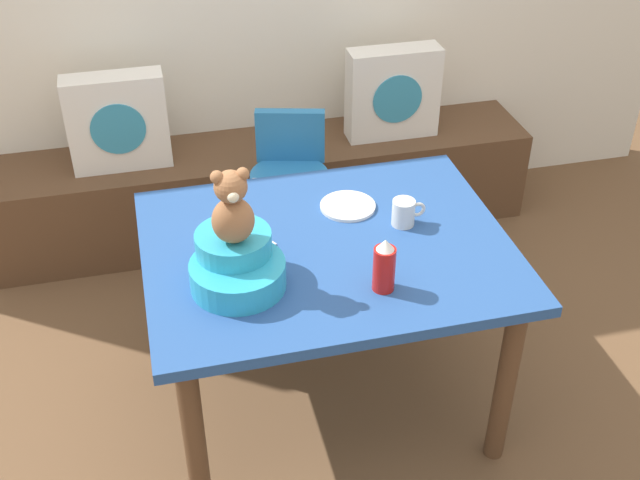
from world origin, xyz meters
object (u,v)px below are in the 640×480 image
object	(u,v)px
dining_table	(327,269)
coffee_mug	(404,212)
infant_seat_teal	(236,264)
dinner_plate_near	(348,206)
pillow_floral_right	(393,93)
ketchup_bottle	(384,266)
teddy_bear	(232,208)
highchair	(290,180)
pillow_floral_left	(118,122)

from	to	relation	value
dining_table	coffee_mug	size ratio (longest dim) A/B	10.26
infant_seat_teal	coffee_mug	xyz separation A→B (m)	(0.61, 0.19, -0.02)
dinner_plate_near	coffee_mug	bearing A→B (deg)	-42.55
pillow_floral_right	dinner_plate_near	xyz separation A→B (m)	(-0.50, -1.01, 0.07)
infant_seat_teal	ketchup_bottle	xyz separation A→B (m)	(0.44, -0.14, 0.02)
infant_seat_teal	teddy_bear	world-z (taller)	teddy_bear
pillow_floral_right	coffee_mug	size ratio (longest dim) A/B	3.67
ketchup_bottle	dinner_plate_near	xyz separation A→B (m)	(0.02, 0.48, -0.08)
pillow_floral_right	highchair	bearing A→B (deg)	-145.03
coffee_mug	dinner_plate_near	bearing A→B (deg)	137.45
dining_table	highchair	xyz separation A→B (m)	(0.04, 0.80, -0.12)
pillow_floral_left	coffee_mug	size ratio (longest dim) A/B	3.67
highchair	dining_table	bearing A→B (deg)	-92.55
teddy_bear	ketchup_bottle	size ratio (longest dim) A/B	1.35
coffee_mug	highchair	bearing A→B (deg)	108.87
infant_seat_teal	pillow_floral_left	bearing A→B (deg)	103.89
highchair	pillow_floral_right	bearing A→B (deg)	34.97
pillow_floral_right	highchair	distance (m)	0.74
pillow_floral_left	coffee_mug	bearing A→B (deg)	-50.74
highchair	ketchup_bottle	distance (m)	1.12
pillow_floral_right	pillow_floral_left	bearing A→B (deg)	180.00
pillow_floral_right	ketchup_bottle	xyz separation A→B (m)	(-0.52, -1.49, 0.15)
highchair	dinner_plate_near	size ratio (longest dim) A/B	3.95
ketchup_bottle	dining_table	bearing A→B (deg)	112.58
pillow_floral_right	teddy_bear	distance (m)	1.69
highchair	teddy_bear	distance (m)	1.12
dining_table	highchair	distance (m)	0.81
pillow_floral_right	infant_seat_teal	world-z (taller)	same
infant_seat_teal	ketchup_bottle	world-z (taller)	ketchup_bottle
pillow_floral_right	highchair	size ratio (longest dim) A/B	0.56
teddy_bear	ketchup_bottle	bearing A→B (deg)	-17.43
pillow_floral_left	infant_seat_teal	world-z (taller)	same
ketchup_bottle	coffee_mug	size ratio (longest dim) A/B	1.54
pillow_floral_right	ketchup_bottle	bearing A→B (deg)	-109.22
pillow_floral_left	ketchup_bottle	size ratio (longest dim) A/B	2.38
highchair	coffee_mug	xyz separation A→B (m)	(0.25, -0.74, 0.27)
dining_table	ketchup_bottle	world-z (taller)	ketchup_bottle
teddy_bear	coffee_mug	world-z (taller)	teddy_bear
pillow_floral_left	teddy_bear	xyz separation A→B (m)	(0.33, -1.35, 0.34)
pillow_floral_left	coffee_mug	distance (m)	1.50
ketchup_bottle	dinner_plate_near	world-z (taller)	ketchup_bottle
ketchup_bottle	pillow_floral_right	bearing A→B (deg)	70.78
infant_seat_teal	coffee_mug	distance (m)	0.64
highchair	dinner_plate_near	xyz separation A→B (m)	(0.09, -0.60, 0.22)
pillow_floral_right	teddy_bear	bearing A→B (deg)	-125.28
pillow_floral_right	ketchup_bottle	size ratio (longest dim) A/B	2.38
pillow_floral_left	teddy_bear	size ratio (longest dim) A/B	1.76
teddy_bear	dinner_plate_near	distance (m)	0.63
teddy_bear	coffee_mug	bearing A→B (deg)	17.19
pillow_floral_left	ketchup_bottle	world-z (taller)	ketchup_bottle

